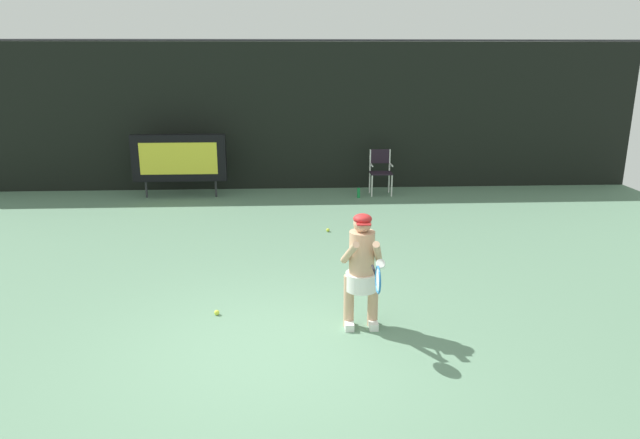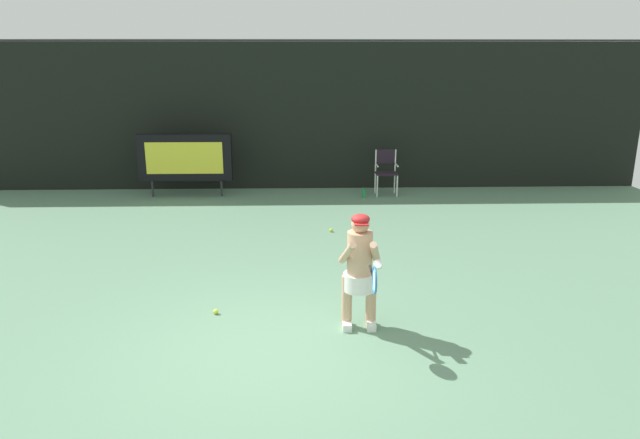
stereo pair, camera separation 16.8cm
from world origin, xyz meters
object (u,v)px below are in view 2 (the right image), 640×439
Objects in this scene: scoreboard at (185,158)px; umpire_chair at (386,169)px; tennis_player at (360,267)px; water_bottle at (364,193)px; tennis_ball_spare at (216,312)px; tennis_racket at (374,280)px; tennis_ball_loose at (331,230)px.

umpire_chair is (4.80, 0.09, -0.33)m from scoreboard.
water_bottle is at bearing 83.56° from tennis_player.
tennis_player is 21.37× the size of tennis_ball_spare.
scoreboard reaches higher than tennis_ball_spare.
tennis_racket is 2.36m from tennis_ball_spare.
tennis_player is at bearing -12.64° from tennis_ball_spare.
water_bottle is 7.48m from tennis_racket.
tennis_ball_loose is at bearing 92.10° from tennis_player.
tennis_ball_loose is at bearing 112.31° from tennis_racket.
scoreboard is 8.47m from tennis_racket.
water_bottle is at bearing 71.56° from tennis_ball_loose.
tennis_ball_spare is at bearing -115.28° from umpire_chair.
water_bottle reaches higher than tennis_ball_loose.
tennis_ball_spare is at bearing 167.36° from tennis_player.
tennis_racket is at bearing -65.10° from scoreboard.
water_bottle reaches higher than tennis_ball_spare.
scoreboard is at bearing 134.23° from tennis_racket.
scoreboard reaches higher than water_bottle.
umpire_chair is at bearing 1.04° from scoreboard.
tennis_ball_spare is (-1.84, 0.41, -0.75)m from tennis_player.
umpire_chair is at bearing 64.72° from tennis_ball_spare.
tennis_ball_loose is (-0.91, -2.73, -0.09)m from water_bottle.
tennis_ball_loose is at bearing -42.13° from scoreboard.
tennis_player reaches higher than tennis_ball_spare.
tennis_ball_loose is at bearing -108.44° from water_bottle.
tennis_racket reaches higher than water_bottle.
tennis_player is 2.03m from tennis_ball_spare.
umpire_chair is 15.88× the size of tennis_ball_loose.
scoreboard reaches higher than tennis_racket.
umpire_chair is 7.25m from tennis_player.
scoreboard is 8.30× the size of water_bottle.
water_bottle is at bearing -147.55° from umpire_chair.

